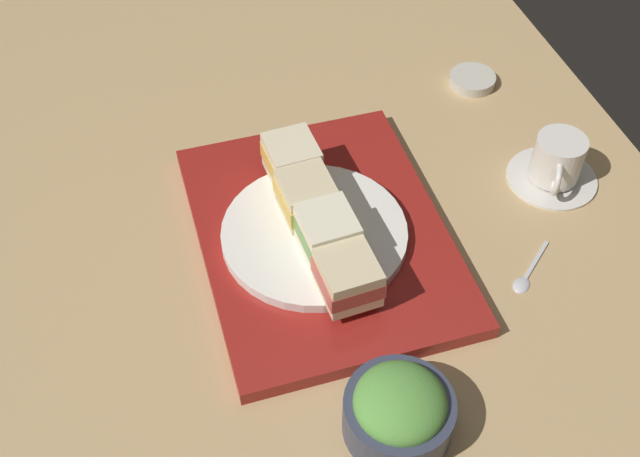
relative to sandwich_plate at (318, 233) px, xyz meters
The scene contains 11 objects.
ground_plane 5.04cm from the sandwich_plate, 169.41° to the right, with size 140.00×100.00×3.00cm, color tan.
serving_tray 2.10cm from the sandwich_plate, 134.47° to the left, with size 40.31×30.74×2.11cm, color maroon.
sandwich_plate is the anchor object (origin of this frame).
sandwich_nearmost 10.92cm from the sandwich_plate, behind, with size 7.56×6.89×5.47cm.
sandwich_inner_near 4.85cm from the sandwich_plate, behind, with size 7.74×7.05×5.37cm.
sandwich_inner_far 5.00cm from the sandwich_plate, ahead, with size 7.62×6.85×5.80cm.
sandwich_farmost 10.89cm from the sandwich_plate, ahead, with size 7.30×7.06×5.31cm.
salad_bowl 26.70cm from the sandwich_plate, ahead, with size 11.77×11.77×7.90cm.
coffee_cup 34.73cm from the sandwich_plate, 93.61° to the left, with size 12.47×12.47×7.24cm.
small_sauce_dish 41.48cm from the sandwich_plate, 127.60° to the left, with size 7.16×7.16×1.56cm, color beige.
teaspoon 26.50cm from the sandwich_plate, 62.17° to the left, with size 7.24×8.16×0.80cm.
Camera 1 is at (64.84, -17.98, 77.12)cm, focal length 43.95 mm.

